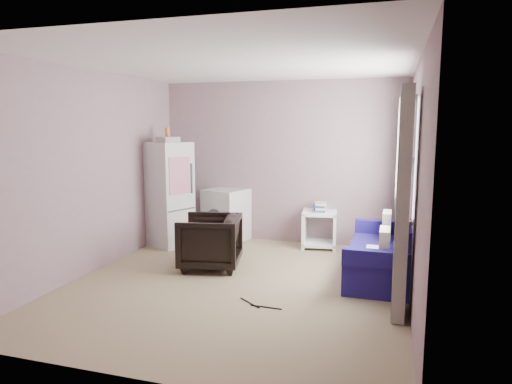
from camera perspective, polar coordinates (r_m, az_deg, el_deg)
room at (r=5.12m, az=-2.24°, el=1.88°), size 3.84×4.24×2.54m
armchair at (r=5.91m, az=-5.79°, el=-5.87°), size 0.82×0.86×0.76m
fridge at (r=7.02m, az=-10.72°, el=-0.20°), size 0.72×0.72×1.79m
washing_machine at (r=7.29m, az=-3.75°, el=-2.71°), size 0.73×0.73×0.82m
side_table at (r=6.94m, az=7.92°, el=-4.26°), size 0.56×0.56×0.68m
sofa at (r=5.77m, az=15.88°, el=-7.60°), size 0.77×1.68×0.75m
window_dressing at (r=5.55m, az=17.73°, el=0.48°), size 0.17×2.62×2.18m
floor_cables at (r=4.81m, az=0.22°, el=-13.93°), size 0.50×0.21×0.01m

